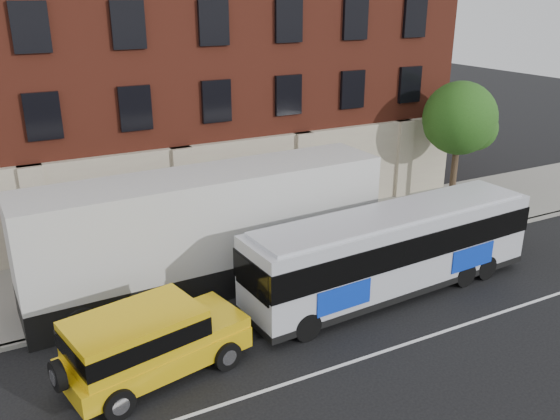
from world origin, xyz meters
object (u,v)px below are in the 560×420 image
shipping_container (210,232)px  city_bus (393,248)px  street_tree (460,121)px  yellow_suv (147,340)px

shipping_container → city_bus: bearing=-31.7°
street_tree → yellow_suv: size_ratio=1.10×
city_bus → shipping_container: shipping_container is taller
street_tree → yellow_suv: 19.35m
street_tree → shipping_container: street_tree is taller
city_bus → shipping_container: 6.62m
street_tree → city_bus: bearing=-145.1°
yellow_suv → shipping_container: shipping_container is taller
street_tree → city_bus: (-8.57, -5.98, -2.67)m
city_bus → yellow_suv: 9.28m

